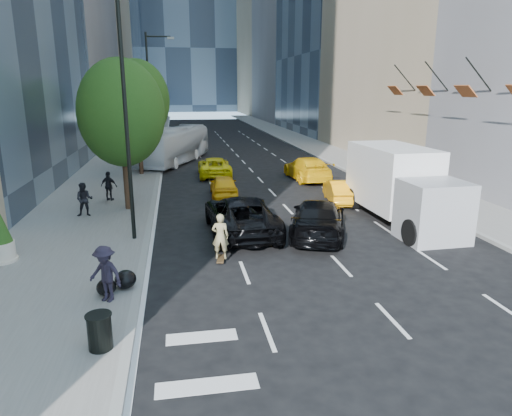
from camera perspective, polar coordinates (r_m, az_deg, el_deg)
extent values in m
plane|color=black|center=(16.41, 7.29, -7.40)|extent=(160.00, 160.00, 0.00)
cube|color=slate|center=(45.12, -15.47, 6.49)|extent=(6.00, 120.00, 0.15)
cube|color=slate|center=(47.22, 8.30, 7.22)|extent=(4.00, 120.00, 0.15)
cube|color=gray|center=(117.12, 3.70, 24.00)|extent=(20.00, 24.00, 50.00)
cylinder|color=black|center=(18.61, -15.98, 11.11)|extent=(0.16, 0.16, 10.00)
cylinder|color=black|center=(36.55, -13.17, 12.82)|extent=(0.16, 0.16, 10.00)
cylinder|color=black|center=(36.69, -12.13, 20.24)|extent=(1.80, 0.12, 0.12)
cube|color=#99998C|center=(36.67, -10.62, 20.16)|extent=(0.50, 0.22, 0.15)
cylinder|color=#311E13|center=(24.04, -15.90, 3.58)|extent=(0.30, 0.30, 3.15)
ellipsoid|color=#153A0F|center=(23.66, -16.47, 11.33)|extent=(4.20, 4.20, 5.25)
cylinder|color=#311E13|center=(33.86, -14.28, 6.99)|extent=(0.30, 0.30, 3.38)
ellipsoid|color=#153A0F|center=(33.60, -14.67, 12.89)|extent=(4.50, 4.50, 5.62)
cylinder|color=#311E13|center=(46.78, -13.16, 8.81)|extent=(0.30, 0.30, 2.93)
ellipsoid|color=#153A0F|center=(46.59, -13.38, 12.51)|extent=(3.90, 3.90, 4.88)
cylinder|color=black|center=(54.62, -11.96, 10.88)|extent=(0.14, 0.14, 5.20)
imported|color=black|center=(54.55, -12.05, 12.56)|extent=(2.48, 0.53, 1.00)
cylinder|color=black|center=(27.48, 26.07, 14.78)|extent=(1.75, 0.08, 1.75)
cube|color=#954922|center=(27.10, 24.71, 13.13)|extent=(0.64, 1.30, 0.64)
cylinder|color=black|center=(30.84, 21.65, 15.06)|extent=(1.75, 0.08, 1.75)
cube|color=#954922|center=(30.50, 20.42, 13.58)|extent=(0.64, 1.30, 0.64)
cylinder|color=black|center=(34.33, 18.11, 15.23)|extent=(1.75, 0.08, 1.75)
cube|color=#954922|center=(34.03, 17.00, 13.89)|extent=(0.64, 1.30, 0.64)
imported|color=olive|center=(16.60, -4.47, -3.93)|extent=(0.68, 0.50, 1.70)
imported|color=black|center=(19.74, -1.89, -0.89)|extent=(2.87, 6.04, 1.66)
imported|color=black|center=(19.61, 7.77, -1.27)|extent=(3.88, 5.83, 1.57)
imported|color=#FFB50D|center=(26.70, -4.05, 2.80)|extent=(1.64, 3.79, 1.27)
imported|color=#FD9F0D|center=(25.69, 10.45, 2.12)|extent=(1.97, 4.06, 1.28)
imported|color=yellow|center=(33.05, -5.23, 5.16)|extent=(2.37, 4.92, 1.35)
imported|color=yellow|center=(31.72, 6.43, 4.93)|extent=(2.40, 5.51, 1.58)
imported|color=white|center=(39.25, -10.18, 7.73)|extent=(6.30, 10.99, 3.01)
cube|color=silver|center=(23.05, 16.62, 3.79)|extent=(2.73, 5.06, 2.93)
cube|color=gray|center=(20.10, 21.30, -0.39)|extent=(2.55, 2.24, 2.50)
cylinder|color=black|center=(19.35, 18.93, -2.92)|extent=(0.41, 1.10, 1.09)
cylinder|color=black|center=(20.57, 24.45, -2.43)|extent=(0.41, 1.10, 1.09)
cylinder|color=black|center=(24.39, 12.11, 1.13)|extent=(0.41, 1.10, 1.09)
cylinder|color=black|center=(25.37, 16.85, 1.34)|extent=(0.41, 1.10, 1.09)
imported|color=black|center=(23.40, -20.66, 1.00)|extent=(0.80, 0.63, 1.64)
imported|color=black|center=(26.28, -17.90, 2.63)|extent=(1.02, 0.72, 1.61)
imported|color=#231D2C|center=(13.92, -18.32, -7.82)|extent=(1.25, 1.11, 1.68)
cylinder|color=black|center=(11.75, -18.94, -14.47)|extent=(0.57, 0.57, 0.85)
cylinder|color=beige|center=(18.67, -29.18, -4.78)|extent=(0.91, 0.91, 0.72)
ellipsoid|color=black|center=(14.82, -16.00, -8.56)|extent=(0.66, 0.73, 0.56)
ellipsoid|color=black|center=(14.53, -18.21, -9.38)|extent=(0.58, 0.64, 0.49)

